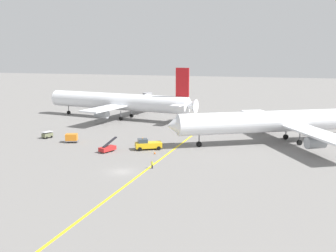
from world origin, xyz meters
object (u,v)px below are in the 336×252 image
(gse_container_dolly_flat, at_px, (72,138))
(gse_belt_loader_portside, at_px, (108,148))
(airliner_being_pushed, at_px, (282,121))
(gse_baggage_cart_trailing, at_px, (47,135))
(airliner_at_gate_left, at_px, (118,102))
(pushback_tug, at_px, (148,144))
(ground_crew_ramp_agent_by_cones, at_px, (152,164))
(jet_bridge, at_px, (145,99))
(traffic_cone_wingtip_starboard, at_px, (155,153))

(gse_container_dolly_flat, xyz_separation_m, gse_belt_loader_portside, (12.67, -6.38, -0.35))
(airliner_being_pushed, height_order, gse_baggage_cart_trailing, airliner_being_pushed)
(gse_baggage_cart_trailing, bearing_deg, airliner_at_gate_left, 81.46)
(gse_container_dolly_flat, distance_m, gse_belt_loader_portside, 14.19)
(airliner_at_gate_left, relative_size, gse_belt_loader_portside, 11.33)
(pushback_tug, xyz_separation_m, gse_container_dolly_flat, (-20.61, 1.73, -0.03))
(ground_crew_ramp_agent_by_cones, xyz_separation_m, jet_bridge, (-27.86, 74.96, 3.44))
(gse_container_dolly_flat, distance_m, ground_crew_ramp_agent_by_cones, 31.17)
(jet_bridge, bearing_deg, ground_crew_ramp_agent_by_cones, -69.61)
(airliner_at_gate_left, bearing_deg, gse_container_dolly_flat, -84.68)
(airliner_at_gate_left, distance_m, ground_crew_ramp_agent_by_cones, 61.94)
(jet_bridge, bearing_deg, gse_container_dolly_flat, -88.76)
(gse_container_dolly_flat, relative_size, gse_baggage_cart_trailing, 1.20)
(pushback_tug, bearing_deg, airliner_being_pushed, 28.53)
(gse_belt_loader_portside, bearing_deg, airliner_being_pushed, 28.93)
(airliner_at_gate_left, bearing_deg, gse_baggage_cart_trailing, -98.54)
(airliner_at_gate_left, height_order, pushback_tug, airliner_at_gate_left)
(airliner_being_pushed, height_order, traffic_cone_wingtip_starboard, airliner_being_pushed)
(airliner_being_pushed, relative_size, ground_crew_ramp_agent_by_cones, 33.78)
(ground_crew_ramp_agent_by_cones, bearing_deg, pushback_tug, 112.38)
(traffic_cone_wingtip_starboard, bearing_deg, airliner_being_pushed, 36.41)
(pushback_tug, bearing_deg, gse_baggage_cart_trailing, 171.12)
(airliner_being_pushed, xyz_separation_m, gse_baggage_cart_trailing, (-58.84, -11.46, -4.49))
(gse_container_dolly_flat, bearing_deg, airliner_being_pushed, 15.94)
(pushback_tug, distance_m, gse_baggage_cart_trailing, 29.69)
(gse_baggage_cart_trailing, height_order, ground_crew_ramp_agent_by_cones, gse_baggage_cart_trailing)
(airliner_at_gate_left, height_order, ground_crew_ramp_agent_by_cones, airliner_at_gate_left)
(gse_belt_loader_portside, bearing_deg, traffic_cone_wingtip_starboard, 5.68)
(pushback_tug, xyz_separation_m, traffic_cone_wingtip_starboard, (2.91, -3.58, -0.93))
(gse_container_dolly_flat, relative_size, gse_belt_loader_portside, 0.74)
(gse_container_dolly_flat, bearing_deg, jet_bridge, 91.24)
(airliner_being_pushed, distance_m, ground_crew_ramp_agent_by_cones, 38.84)
(airliner_at_gate_left, relative_size, jet_bridge, 2.60)
(airliner_at_gate_left, height_order, traffic_cone_wingtip_starboard, airliner_at_gate_left)
(gse_belt_loader_portside, bearing_deg, gse_baggage_cart_trailing, 156.65)
(gse_belt_loader_portside, distance_m, traffic_cone_wingtip_starboard, 10.91)
(ground_crew_ramp_agent_by_cones, xyz_separation_m, traffic_cone_wingtip_starboard, (-3.08, 10.96, -0.52))
(gse_belt_loader_portside, relative_size, jet_bridge, 0.23)
(pushback_tug, relative_size, gse_baggage_cart_trailing, 2.83)
(jet_bridge, bearing_deg, gse_baggage_cart_trailing, -97.61)
(gse_belt_loader_portside, xyz_separation_m, ground_crew_ramp_agent_by_cones, (13.92, -9.88, -0.03))
(gse_container_dolly_flat, xyz_separation_m, jet_bridge, (-1.27, 58.70, 3.07))
(jet_bridge, bearing_deg, gse_belt_loader_portside, -77.91)
(gse_baggage_cart_trailing, bearing_deg, pushback_tug, -8.88)
(airliner_at_gate_left, relative_size, pushback_tug, 6.50)
(pushback_tug, height_order, gse_baggage_cart_trailing, pushback_tug)
(traffic_cone_wingtip_starboard, bearing_deg, gse_container_dolly_flat, 167.28)
(gse_belt_loader_portside, bearing_deg, gse_container_dolly_flat, 153.25)
(airliner_at_gate_left, height_order, gse_baggage_cart_trailing, airliner_at_gate_left)
(airliner_being_pushed, relative_size, gse_container_dolly_flat, 14.02)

